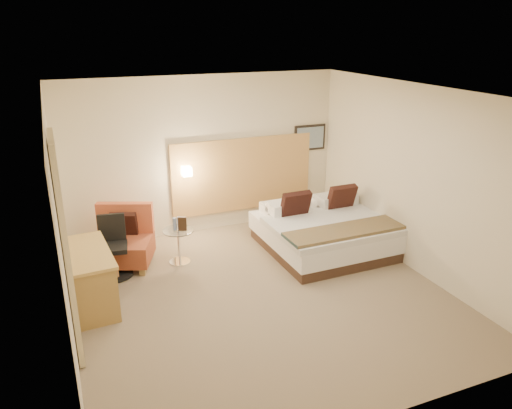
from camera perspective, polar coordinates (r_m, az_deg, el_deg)
name	(u,v)px	position (r m, az deg, el deg)	size (l,w,h in m)	color
floor	(261,295)	(6.89, 0.57, -10.32)	(4.80, 5.00, 0.02)	#7D6B54
ceiling	(262,92)	(6.00, 0.66, 12.75)	(4.80, 5.00, 0.02)	white
wall_back	(204,156)	(8.58, -5.99, 5.58)	(4.80, 0.02, 2.70)	beige
wall_front	(380,294)	(4.32, 13.94, -9.94)	(4.80, 0.02, 2.70)	beige
wall_left	(59,229)	(5.87, -21.63, -2.63)	(0.02, 5.00, 2.70)	beige
wall_right	(415,180)	(7.54, 17.73, 2.72)	(0.02, 5.00, 2.70)	beige
headboard_panel	(243,174)	(8.87, -1.48, 3.48)	(2.60, 0.04, 1.30)	tan
art_frame	(310,138)	(9.28, 6.16, 7.62)	(0.62, 0.03, 0.47)	black
art_canvas	(310,138)	(9.26, 6.22, 7.59)	(0.54, 0.01, 0.39)	gray
lamp_arm	(186,170)	(8.46, -8.04, 3.88)	(0.02, 0.02, 0.12)	silver
lamp_shade	(187,171)	(8.40, -7.93, 3.78)	(0.15, 0.15, 0.15)	#FFEDC6
curtain	(66,248)	(5.68, -20.88, -4.68)	(0.06, 0.90, 2.42)	beige
bottle_a	(175,224)	(7.60, -9.28, -2.20)	(0.06, 0.06, 0.19)	#8DA6DB
bottle_b	(179,223)	(7.63, -8.77, -2.08)	(0.06, 0.06, 0.19)	#899ED5
menu_folder	(182,224)	(7.57, -8.41, -2.18)	(0.12, 0.05, 0.21)	#322014
bed	(326,231)	(8.15, 7.98, -2.97)	(2.02, 1.94, 0.96)	#3B271D
lounge_chair	(123,242)	(7.82, -14.93, -4.16)	(1.07, 1.01, 0.90)	tan
side_table	(179,244)	(7.71, -8.79, -4.53)	(0.61, 0.61, 0.53)	white
desk	(90,263)	(6.73, -18.49, -6.31)	(0.64, 1.26, 0.76)	tan
desk_chair	(113,252)	(7.51, -15.99, -5.22)	(0.58, 0.58, 0.89)	black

